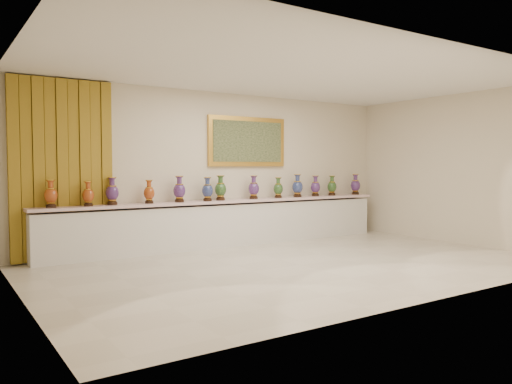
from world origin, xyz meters
TOP-DOWN VIEW (x-y plane):
  - ground at (0.00, 0.00)m, footprint 8.00×8.00m
  - room at (-2.45, 2.44)m, footprint 8.00×8.00m
  - counter at (0.00, 2.27)m, footprint 7.28×0.48m
  - vase_0 at (-3.25, 2.24)m, footprint 0.24×0.24m
  - vase_1 at (-2.68, 2.22)m, footprint 0.23×0.23m
  - vase_2 at (-2.26, 2.29)m, footprint 0.28×0.28m
  - vase_3 at (-1.61, 2.26)m, footprint 0.22×0.22m
  - vase_4 at (-1.04, 2.24)m, footprint 0.24×0.24m
  - vase_5 at (-0.47, 2.21)m, footprint 0.26×0.26m
  - vase_6 at (-0.17, 2.25)m, footprint 0.25×0.25m
  - vase_7 at (0.59, 2.25)m, footprint 0.25×0.25m
  - vase_8 at (1.19, 2.24)m, footprint 0.21×0.21m
  - vase_9 at (1.69, 2.24)m, footprint 0.25×0.25m
  - vase_10 at (2.24, 2.29)m, footprint 0.25×0.25m
  - vase_11 at (2.71, 2.28)m, footprint 0.22×0.22m
  - vase_12 at (3.41, 2.25)m, footprint 0.24×0.24m

SIDE VIEW (x-z plane):
  - ground at x=0.00m, z-range 0.00..0.00m
  - counter at x=0.00m, z-range -0.01..0.89m
  - vase_1 at x=-2.68m, z-range 0.88..1.29m
  - vase_3 at x=-1.61m, z-range 0.88..1.29m
  - vase_8 at x=1.19m, z-range 0.88..1.30m
  - vase_11 at x=2.71m, z-range 0.88..1.32m
  - vase_0 at x=-3.25m, z-range 0.88..1.32m
  - vase_10 at x=2.24m, z-range 0.88..1.32m
  - vase_5 at x=-0.47m, z-range 0.88..1.33m
  - vase_7 at x=0.59m, z-range 0.88..1.35m
  - vase_2 at x=-2.26m, z-range 0.88..1.35m
  - vase_12 at x=3.41m, z-range 0.88..1.35m
  - vase_4 at x=-1.04m, z-range 0.88..1.35m
  - vase_6 at x=-0.17m, z-range 0.88..1.36m
  - vase_9 at x=1.69m, z-range 0.87..1.36m
  - room at x=-2.45m, z-range -2.41..5.59m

